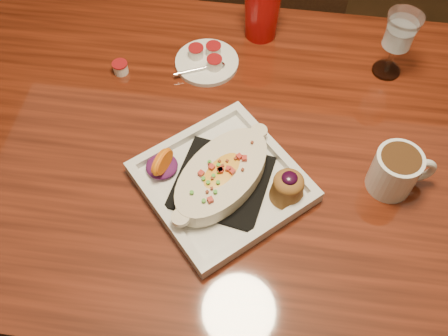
# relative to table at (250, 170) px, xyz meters

# --- Properties ---
(floor) EXTENTS (7.00, 7.00, 0.00)m
(floor) POSITION_rel_table_xyz_m (0.00, 0.00, -0.65)
(floor) COLOR #331E11
(floor) RESTS_ON ground
(table) EXTENTS (1.50, 0.90, 0.75)m
(table) POSITION_rel_table_xyz_m (0.00, 0.00, 0.00)
(table) COLOR maroon
(table) RESTS_ON floor
(chair_far) EXTENTS (0.42, 0.42, 0.93)m
(chair_far) POSITION_rel_table_xyz_m (-0.00, 0.63, -0.15)
(chair_far) COLOR black
(chair_far) RESTS_ON floor
(plate) EXTENTS (0.40, 0.40, 0.08)m
(plate) POSITION_rel_table_xyz_m (-0.04, -0.11, 0.13)
(plate) COLOR silver
(plate) RESTS_ON table
(coffee_mug) EXTENTS (0.13, 0.09, 0.10)m
(coffee_mug) POSITION_rel_table_xyz_m (0.28, -0.06, 0.15)
(coffee_mug) COLOR silver
(coffee_mug) RESTS_ON table
(goblet) EXTENTS (0.08, 0.08, 0.16)m
(goblet) POSITION_rel_table_xyz_m (0.29, 0.26, 0.21)
(goblet) COLOR silver
(goblet) RESTS_ON table
(saucer) EXTENTS (0.15, 0.15, 0.10)m
(saucer) POSITION_rel_table_xyz_m (-0.13, 0.22, 0.11)
(saucer) COLOR silver
(saucer) RESTS_ON table
(creamer_loose) EXTENTS (0.04, 0.04, 0.03)m
(creamer_loose) POSITION_rel_table_xyz_m (-0.33, 0.17, 0.11)
(creamer_loose) COLOR white
(creamer_loose) RESTS_ON table
(red_tumbler) EXTENTS (0.09, 0.09, 0.15)m
(red_tumbler) POSITION_rel_table_xyz_m (-0.02, 0.34, 0.17)
(red_tumbler) COLOR #AB0C0C
(red_tumbler) RESTS_ON table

